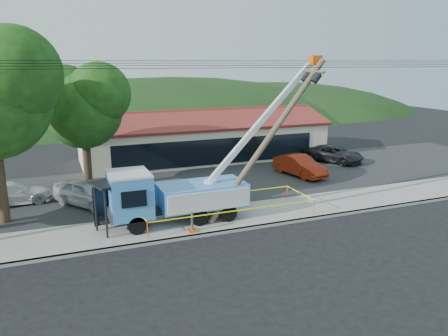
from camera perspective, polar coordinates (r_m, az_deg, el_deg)
ground at (r=22.19m, az=4.60°, el=-10.00°), size 120.00×120.00×0.00m
curb at (r=23.91m, az=2.36°, el=-7.97°), size 60.00×0.25×0.15m
sidewalk at (r=25.54m, az=0.61°, el=-6.51°), size 60.00×4.00×0.15m
parking_lot at (r=32.72m, az=-4.72°, el=-2.02°), size 60.00×12.00×0.10m
strip_mall at (r=40.93m, az=-2.72°, el=3.84°), size 22.50×8.53×4.67m
tree_lot at (r=31.34m, az=-17.96°, el=8.13°), size 6.30×5.60×8.94m
hill_west at (r=73.92m, az=-26.26°, el=5.41°), size 78.40×56.00×28.00m
hill_center at (r=76.13m, az=-7.10°, el=6.92°), size 89.60×64.00×32.00m
hill_east at (r=83.43m, az=6.41°, el=7.53°), size 72.80×52.00×26.00m
utility_truck at (r=24.44m, az=-6.34°, el=-3.23°), size 12.61×4.12×9.10m
leaning_pole at (r=24.77m, az=6.35°, el=4.58°), size 7.17×1.90×9.05m
bus_shelter at (r=23.85m, az=-13.51°, el=-3.18°), size 3.17×2.47×2.69m
caution_tape at (r=25.29m, az=0.29°, el=-4.87°), size 9.91×3.22×0.93m
car_silver at (r=28.95m, az=-17.26°, el=-4.83°), size 4.47×5.09×1.66m
car_red at (r=35.23m, az=9.80°, el=-1.12°), size 2.52×5.09×1.60m
car_white at (r=30.94m, az=-25.90°, el=-4.43°), size 5.00×2.40×1.41m
car_dark at (r=40.66m, az=14.08°, el=0.66°), size 4.57×5.83×1.47m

